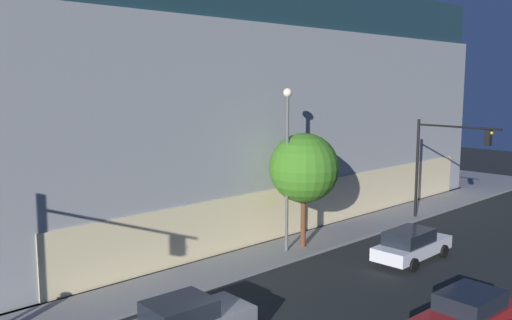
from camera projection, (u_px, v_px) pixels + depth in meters
The scene contains 6 objects.
modern_building at pixel (201, 103), 38.58m from camera, with size 36.28×21.77×14.38m.
traffic_light_far_corner at pixel (443, 153), 32.72m from camera, with size 0.49×5.32×6.16m.
street_lamp_sidewalk at pixel (287, 150), 26.78m from camera, with size 0.44×0.44×8.12m.
sidewalk_tree at pixel (304, 168), 27.65m from camera, with size 3.55×3.55×5.88m.
car_red at pixel (466, 317), 17.98m from camera, with size 4.33×2.13×1.66m.
car_white at pixel (411, 245), 26.26m from camera, with size 4.77×2.05×1.56m.
Camera 1 is at (-10.64, -11.45, 8.46)m, focal length 38.34 mm.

